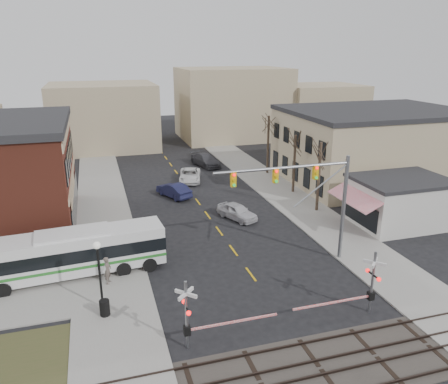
# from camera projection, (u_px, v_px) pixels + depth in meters

# --- Properties ---
(ground) EXTENTS (160.00, 160.00, 0.00)m
(ground) POSITION_uv_depth(u_px,v_px,m) (261.00, 289.00, 28.98)
(ground) COLOR black
(ground) RESTS_ON ground
(sidewalk_west) EXTENTS (5.00, 60.00, 0.12)m
(sidewalk_west) POSITION_uv_depth(u_px,v_px,m) (103.00, 204.00, 44.54)
(sidewalk_west) COLOR gray
(sidewalk_west) RESTS_ON ground
(sidewalk_east) EXTENTS (5.00, 60.00, 0.12)m
(sidewalk_east) POSITION_uv_depth(u_px,v_px,m) (275.00, 188.00, 49.74)
(sidewalk_east) COLOR gray
(sidewalk_east) RESTS_ON ground
(ballast_strip) EXTENTS (160.00, 5.00, 0.06)m
(ballast_strip) POSITION_uv_depth(u_px,v_px,m) (320.00, 369.00, 21.69)
(ballast_strip) COLOR #332D28
(ballast_strip) RESTS_ON ground
(rail_tracks) EXTENTS (160.00, 3.91, 0.14)m
(rail_tracks) POSITION_uv_depth(u_px,v_px,m) (320.00, 367.00, 21.67)
(rail_tracks) COLOR #2D231E
(rail_tracks) RESTS_ON ground
(tan_building) EXTENTS (20.30, 15.30, 8.50)m
(tan_building) POSITION_uv_depth(u_px,v_px,m) (373.00, 145.00, 51.85)
(tan_building) COLOR tan
(tan_building) RESTS_ON ground
(awning_shop) EXTENTS (9.74, 6.20, 4.30)m
(awning_shop) POSITION_uv_depth(u_px,v_px,m) (400.00, 201.00, 39.04)
(awning_shop) COLOR beige
(awning_shop) RESTS_ON ground
(tree_east_a) EXTENTS (0.28, 0.28, 6.75)m
(tree_east_a) POSITION_uv_depth(u_px,v_px,m) (319.00, 177.00, 41.67)
(tree_east_a) COLOR #382B21
(tree_east_a) RESTS_ON sidewalk_east
(tree_east_b) EXTENTS (0.28, 0.28, 6.30)m
(tree_east_b) POSITION_uv_depth(u_px,v_px,m) (294.00, 164.00, 47.28)
(tree_east_b) COLOR #382B21
(tree_east_b) RESTS_ON sidewalk_east
(tree_east_c) EXTENTS (0.28, 0.28, 7.20)m
(tree_east_c) POSITION_uv_depth(u_px,v_px,m) (268.00, 145.00, 54.46)
(tree_east_c) COLOR #382B21
(tree_east_c) RESTS_ON sidewalk_east
(transit_bus) EXTENTS (12.41, 3.65, 3.15)m
(transit_bus) POSITION_uv_depth(u_px,v_px,m) (75.00, 252.00, 30.13)
(transit_bus) COLOR silver
(transit_bus) RESTS_ON ground
(traffic_signal_mast) EXTENTS (10.02, 0.30, 8.00)m
(traffic_signal_mast) POSITION_uv_depth(u_px,v_px,m) (311.00, 190.00, 30.60)
(traffic_signal_mast) COLOR gray
(traffic_signal_mast) RESTS_ON ground
(rr_crossing_west) EXTENTS (5.60, 1.36, 4.00)m
(rr_crossing_west) POSITION_uv_depth(u_px,v_px,m) (195.00, 315.00, 22.74)
(rr_crossing_west) COLOR gray
(rr_crossing_west) RESTS_ON ground
(rr_crossing_east) EXTENTS (5.60, 1.36, 4.00)m
(rr_crossing_east) POSITION_uv_depth(u_px,v_px,m) (366.00, 284.00, 25.71)
(rr_crossing_east) COLOR gray
(rr_crossing_east) RESTS_ON ground
(street_lamp) EXTENTS (0.44, 0.44, 4.40)m
(street_lamp) POSITION_uv_depth(u_px,v_px,m) (98.00, 261.00, 25.64)
(street_lamp) COLOR black
(street_lamp) RESTS_ON sidewalk_west
(trash_bin) EXTENTS (0.60, 0.60, 0.98)m
(trash_bin) POSITION_uv_depth(u_px,v_px,m) (105.00, 308.00, 25.76)
(trash_bin) COLOR black
(trash_bin) RESTS_ON sidewalk_west
(car_a) EXTENTS (3.38, 4.63, 1.47)m
(car_a) POSITION_uv_depth(u_px,v_px,m) (237.00, 211.00, 40.62)
(car_a) COLOR silver
(car_a) RESTS_ON ground
(car_b) EXTENTS (3.37, 4.89, 1.53)m
(car_b) POSITION_uv_depth(u_px,v_px,m) (174.00, 190.00, 46.63)
(car_b) COLOR #161837
(car_b) RESTS_ON ground
(car_c) EXTENTS (3.65, 5.68, 1.46)m
(car_c) POSITION_uv_depth(u_px,v_px,m) (190.00, 175.00, 52.17)
(car_c) COLOR silver
(car_c) RESTS_ON ground
(car_d) EXTENTS (3.68, 5.95, 1.61)m
(car_d) POSITION_uv_depth(u_px,v_px,m) (206.00, 160.00, 58.98)
(car_d) COLOR #414146
(car_d) RESTS_ON ground
(pedestrian_near) EXTENTS (0.65, 0.80, 1.91)m
(pedestrian_near) POSITION_uv_depth(u_px,v_px,m) (108.00, 270.00, 29.17)
(pedestrian_near) COLOR #5E524B
(pedestrian_near) RESTS_ON sidewalk_west
(pedestrian_far) EXTENTS (1.07, 1.15, 1.87)m
(pedestrian_far) POSITION_uv_depth(u_px,v_px,m) (93.00, 244.00, 33.06)
(pedestrian_far) COLOR #373B61
(pedestrian_far) RESTS_ON sidewalk_west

